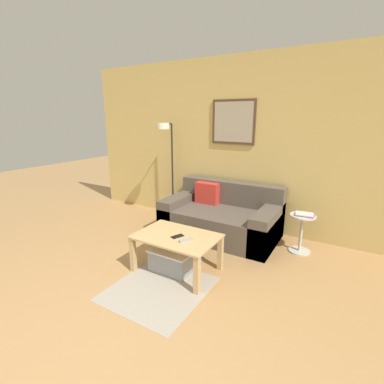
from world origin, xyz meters
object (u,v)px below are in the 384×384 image
book_stack (305,214)px  remote_control (186,240)px  floor_lamp (167,154)px  couch (221,218)px  side_table (301,230)px  coffee_table (177,242)px  storage_bin (175,257)px  cell_phone (177,236)px

book_stack → remote_control: bearing=-127.8°
floor_lamp → book_stack: bearing=-3.5°
couch → side_table: bearing=1.5°
couch → floor_lamp: size_ratio=1.01×
side_table → remote_control: bearing=-127.2°
coffee_table → book_stack: size_ratio=3.82×
remote_control → storage_bin: bearing=-176.0°
book_stack → remote_control: size_ratio=1.57×
coffee_table → floor_lamp: (-1.05, 1.31, 0.76)m
floor_lamp → remote_control: 1.96m
coffee_table → cell_phone: size_ratio=6.44×
remote_control → side_table: bearing=83.8°
floor_lamp → couch: bearing=-8.3°
side_table → remote_control: size_ratio=3.34×
coffee_table → book_stack: 1.64m
floor_lamp → book_stack: size_ratio=6.77×
coffee_table → book_stack: (1.13, 1.18, 0.17)m
storage_bin → remote_control: size_ratio=3.25×
storage_bin → book_stack: 1.69m
remote_control → coffee_table: bearing=-172.4°
coffee_table → side_table: side_table is taller
storage_bin → remote_control: (0.21, -0.11, 0.31)m
storage_bin → cell_phone: (0.07, -0.06, 0.30)m
floor_lamp → coffee_table: bearing=-51.3°
coffee_table → storage_bin: coffee_table is taller
storage_bin → couch: bearing=87.2°
book_stack → cell_phone: bearing=-132.7°
coffee_table → storage_bin: size_ratio=1.85×
couch → cell_phone: bearing=-89.3°
side_table → cell_phone: bearing=-132.1°
coffee_table → cell_phone: bearing=-41.8°
couch → floor_lamp: floor_lamp is taller
couch → side_table: (1.11, 0.03, 0.04)m
side_table → remote_control: 1.58m
remote_control → book_stack: bearing=83.1°
storage_bin → book_stack: size_ratio=2.07×
side_table → cell_phone: (-1.09, -1.21, 0.13)m
storage_bin → floor_lamp: floor_lamp is taller
storage_bin → cell_phone: bearing=-39.3°
book_stack → storage_bin: bearing=-135.8°
storage_bin → book_stack: bearing=44.2°
storage_bin → floor_lamp: bearing=128.2°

